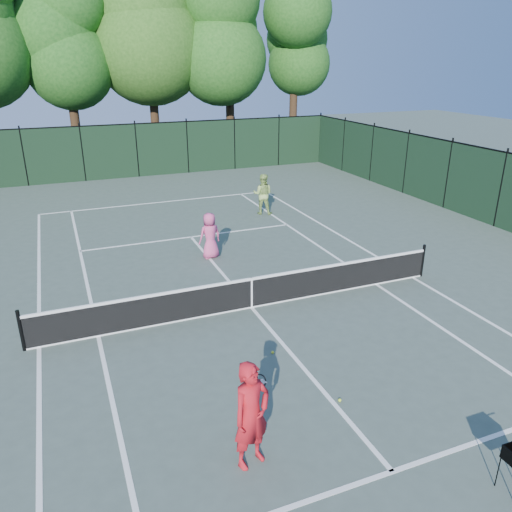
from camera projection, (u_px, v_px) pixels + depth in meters
name	position (u px, v px, depth m)	size (l,w,h in m)	color
ground	(252.00, 308.00, 13.86)	(90.00, 90.00, 0.00)	#445349
sideline_doubles_left	(39.00, 347.00, 11.94)	(0.10, 23.77, 0.01)	white
sideline_doubles_right	(412.00, 277.00, 15.78)	(0.10, 23.77, 0.01)	white
sideline_singles_left	(98.00, 336.00, 12.42)	(0.10, 23.77, 0.01)	white
sideline_singles_right	(376.00, 284.00, 15.30)	(0.10, 23.77, 0.01)	white
baseline_far	(161.00, 202.00, 24.10)	(10.97, 0.10, 0.01)	white
service_line_near	(392.00, 472.00, 8.35)	(8.23, 0.10, 0.01)	white
service_line_far	(191.00, 237.00, 19.38)	(8.23, 0.10, 0.01)	white
center_service_line	(252.00, 308.00, 13.86)	(0.10, 12.80, 0.01)	white
tennis_net	(252.00, 292.00, 13.69)	(11.69, 0.09, 1.06)	black
fence_far	(137.00, 151.00, 28.82)	(24.00, 0.05, 3.00)	black
tree_2	(64.00, 35.00, 28.76)	(6.00, 6.00, 12.40)	black
tree_3	(147.00, 14.00, 30.47)	(7.00, 7.00, 14.45)	black
tree_4	(229.00, 31.00, 31.94)	(6.20, 6.20, 12.97)	black
tree_5	(295.00, 39.00, 34.27)	(5.80, 5.80, 12.23)	black
coach	(251.00, 415.00, 8.20)	(0.88, 0.86, 1.96)	red
player_pink	(210.00, 236.00, 17.09)	(0.86, 0.63, 1.61)	#CF4980
player_green	(263.00, 194.00, 21.98)	(1.10, 1.03, 1.80)	#99BB5D
loose_ball_near_cart	(340.00, 400.00, 10.04)	(0.07, 0.07, 0.07)	#BFE42E
loose_ball_midcourt	(273.00, 352.00, 11.68)	(0.07, 0.07, 0.07)	yellow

